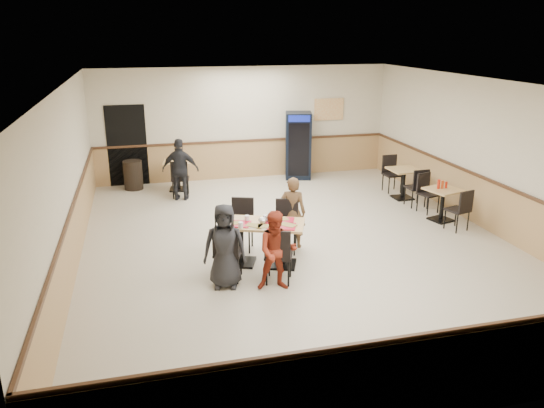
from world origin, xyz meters
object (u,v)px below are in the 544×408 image
object	(u,v)px
side_table_far	(404,179)
trash_bin	(133,175)
diner_man_opposite	(293,212)
side_table_near	(443,200)
diner_woman_right	(277,251)
diner_woman_left	(225,246)
main_table	(262,237)
lone_diner	(180,170)
back_table	(178,171)
pepsi_cooler	(298,145)

from	to	relation	value
side_table_far	trash_bin	world-z (taller)	trash_bin
diner_man_opposite	trash_bin	world-z (taller)	diner_man_opposite
side_table_near	diner_woman_right	bearing A→B (deg)	-152.56
side_table_far	side_table_near	bearing A→B (deg)	-88.01
diner_woman_left	diner_man_opposite	xyz separation A→B (m)	(1.49, 1.31, -0.01)
diner_woman_right	trash_bin	xyz separation A→B (m)	(-2.16, 6.26, -0.27)
diner_woman_left	side_table_far	world-z (taller)	diner_woman_left
diner_woman_right	side_table_near	bearing A→B (deg)	38.40
diner_man_opposite	main_table	bearing A→B (deg)	66.45
diner_woman_left	diner_man_opposite	distance (m)	1.98
diner_man_opposite	lone_diner	world-z (taller)	lone_diner
diner_woman_left	side_table_far	bearing A→B (deg)	47.83
diner_woman_right	side_table_near	distance (m)	4.75
diner_woman_left	back_table	world-z (taller)	diner_woman_left
lone_diner	side_table_far	world-z (taller)	lone_diner
lone_diner	side_table_near	xyz separation A→B (m)	(5.26, -2.86, -0.27)
diner_woman_left	back_table	bearing A→B (deg)	105.00
diner_woman_left	side_table_near	bearing A→B (deg)	33.02
main_table	side_table_near	xyz separation A→B (m)	(4.24, 1.24, -0.04)
main_table	diner_woman_right	distance (m)	0.95
side_table_near	pepsi_cooler	world-z (taller)	pepsi_cooler
diner_man_opposite	side_table_near	xyz separation A→B (m)	(3.50, 0.59, -0.21)
side_table_far	pepsi_cooler	world-z (taller)	pepsi_cooler
diner_woman_left	lone_diner	distance (m)	4.77
diner_woman_right	side_table_far	bearing A→B (deg)	53.57
main_table	trash_bin	xyz separation A→B (m)	(-2.14, 5.31, -0.14)
diner_woman_right	back_table	bearing A→B (deg)	111.00
diner_woman_left	side_table_near	size ratio (longest dim) A/B	1.68
main_table	back_table	distance (m)	5.06
diner_woman_right	trash_bin	distance (m)	6.62
side_table_near	pepsi_cooler	size ratio (longest dim) A/B	0.45
diner_man_opposite	trash_bin	xyz separation A→B (m)	(-2.88, 4.66, -0.31)
main_table	lone_diner	bearing A→B (deg)	124.73
lone_diner	pepsi_cooler	distance (m)	3.53
diner_woman_left	diner_woman_right	size ratio (longest dim) A/B	1.07
diner_man_opposite	diner_woman_left	bearing A→B (deg)	66.45
diner_woman_right	back_table	xyz separation A→B (m)	(-1.05, 5.91, -0.14)
side_table_far	diner_woman_right	bearing A→B (deg)	-137.39
diner_woman_left	trash_bin	size ratio (longest dim) A/B	1.84
trash_bin	lone_diner	bearing A→B (deg)	-47.16
diner_man_opposite	side_table_near	bearing A→B (deg)	-145.29
main_table	side_table_near	size ratio (longest dim) A/B	1.97
diner_woman_right	diner_man_opposite	distance (m)	1.75
pepsi_cooler	back_table	bearing A→B (deg)	-158.95
lone_diner	diner_woman_left	bearing A→B (deg)	108.77
diner_woman_right	side_table_far	xyz separation A→B (m)	(4.16, 3.83, -0.15)
diner_woman_left	lone_diner	xyz separation A→B (m)	(-0.28, 4.76, 0.06)
diner_woman_left	back_table	distance (m)	5.62
side_table_far	pepsi_cooler	size ratio (longest dim) A/B	0.41
back_table	pepsi_cooler	xyz separation A→B (m)	(3.30, 0.39, 0.40)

